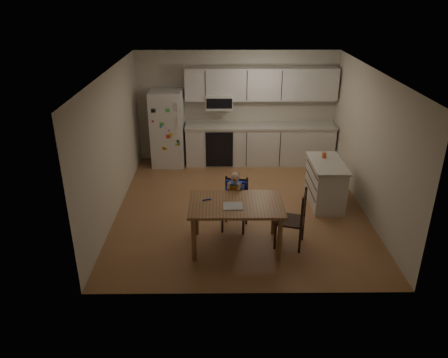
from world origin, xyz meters
The scene contains 10 objects.
room centered at (0.00, 0.48, 1.25)m, with size 4.52×5.01×2.51m.
refrigerator centered at (-1.55, 2.15, 0.85)m, with size 0.72×0.70×1.70m, color silver.
kitchen_run centered at (0.50, 2.24, 0.88)m, with size 3.37×0.62×2.15m.
kitchen_island centered at (1.58, 0.12, 0.42)m, with size 0.59×1.13×0.84m.
red_cup centered at (1.57, 0.36, 0.89)m, with size 0.08×0.08×0.10m, color #DB5F31.
dining_table centered at (-0.14, -1.35, 0.67)m, with size 1.44×0.92×0.77m.
napkin centered at (-0.19, -1.45, 0.78)m, with size 0.29×0.25×0.01m, color #B6B7BC.
toddler_spoon centered at (-0.60, -1.24, 0.78)m, with size 0.02×0.02×0.12m, color #1926AB.
chair_booster centered at (-0.13, -0.73, 0.62)m, with size 0.46×0.46×1.03m.
chair_side centered at (0.81, -1.32, 0.54)m, with size 0.52×0.52×0.95m.
Camera 1 is at (-0.38, -7.23, 3.82)m, focal length 35.00 mm.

